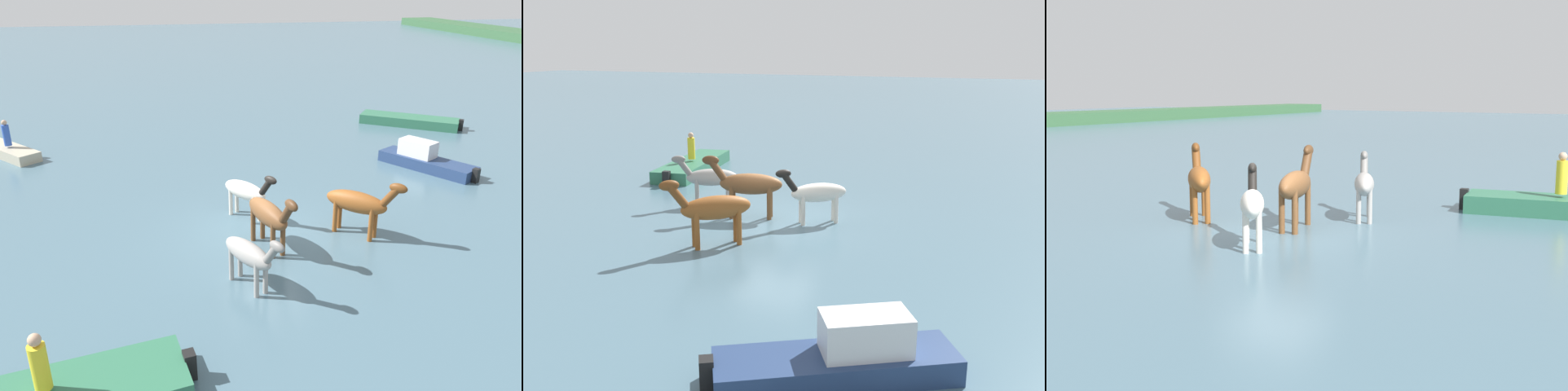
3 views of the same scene
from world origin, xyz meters
The scene contains 10 objects.
ground_plane centered at (0.00, 0.00, 0.00)m, with size 179.41×179.41×0.00m, color #476675.
horse_dark_mare centered at (-1.35, -0.26, 1.00)m, with size 2.11×1.63×1.81m.
horse_mid_herd centered at (0.94, -0.01, 1.14)m, with size 2.66×1.16×2.07m.
horse_rear_stallion centered at (0.62, 2.94, 1.12)m, with size 2.17×2.09×2.03m.
horse_pinto_flank centered at (2.91, -0.98, 0.99)m, with size 2.23×1.37×1.80m.
boat_skiff_near centered at (-10.33, -9.78, 0.16)m, with size 3.55×3.22×0.71m.
boat_tender_starboard centered at (-11.53, 11.02, 0.18)m, with size 4.34×5.17×0.76m.
boat_dinghy_port centered at (-4.72, 8.24, 0.31)m, with size 4.20×3.14×1.33m.
person_spotter_bow centered at (-10.19, -9.71, 1.11)m, with size 0.32×0.32×1.19m.
person_watcher_seated centered at (6.33, -5.50, 1.17)m, with size 0.32×0.32×1.19m.
Camera 1 is at (14.30, -3.15, 7.49)m, focal length 35.28 mm.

